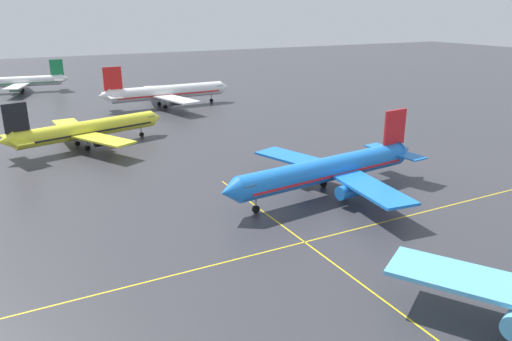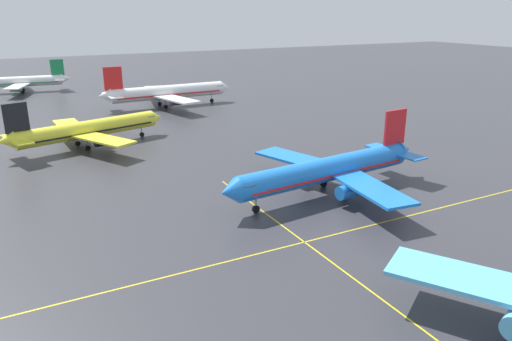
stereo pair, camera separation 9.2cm
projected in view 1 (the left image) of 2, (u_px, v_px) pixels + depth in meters
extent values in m
cube|color=#5BB7E5|center=(484.00, 283.00, 41.67)|extent=(13.03, 16.41, 0.42)
cylinder|color=blue|center=(326.00, 170.00, 70.57)|extent=(30.40, 6.68, 3.58)
cone|color=blue|center=(230.00, 192.00, 62.00)|extent=(2.80, 3.75, 3.51)
cone|color=blue|center=(403.00, 150.00, 79.16)|extent=(3.35, 3.70, 3.41)
cube|color=red|center=(395.00, 127.00, 76.59)|extent=(4.54, 0.80, 5.66)
cube|color=blue|center=(381.00, 148.00, 80.36)|extent=(3.51, 5.19, 0.23)
cube|color=blue|center=(409.00, 156.00, 75.89)|extent=(3.51, 5.19, 0.23)
cube|color=blue|center=(297.00, 159.00, 77.58)|extent=(9.02, 14.97, 0.38)
cube|color=blue|center=(371.00, 188.00, 64.91)|extent=(6.38, 14.59, 0.38)
cylinder|color=blue|center=(303.00, 173.00, 74.91)|extent=(3.39, 2.30, 1.98)
cylinder|color=blue|center=(348.00, 191.00, 67.16)|extent=(3.39, 2.30, 1.98)
cube|color=#385166|center=(244.00, 185.00, 62.98)|extent=(2.03, 3.46, 0.66)
cube|color=red|center=(326.00, 173.00, 70.71)|extent=(28.00, 6.46, 0.34)
cylinder|color=#99999E|center=(256.00, 202.00, 64.87)|extent=(0.26, 0.26, 1.56)
cylinder|color=black|center=(256.00, 209.00, 65.19)|extent=(1.08, 0.53, 1.04)
cylinder|color=#99999E|center=(324.00, 178.00, 74.23)|extent=(0.26, 0.26, 1.56)
cylinder|color=black|center=(324.00, 184.00, 74.56)|extent=(1.08, 0.53, 1.04)
cylinder|color=#99999E|center=(346.00, 187.00, 70.35)|extent=(0.26, 0.26, 1.56)
cylinder|color=black|center=(346.00, 194.00, 70.68)|extent=(1.08, 0.53, 1.04)
cylinder|color=yellow|center=(89.00, 129.00, 95.61)|extent=(28.10, 10.87, 3.35)
cone|color=yellow|center=(156.00, 118.00, 105.55)|extent=(3.10, 3.79, 3.29)
cone|color=yellow|center=(5.00, 141.00, 85.38)|extent=(3.58, 3.83, 3.19)
cube|color=black|center=(16.00, 118.00, 85.67)|extent=(4.17, 1.45, 5.30)
cube|color=yellow|center=(22.00, 142.00, 84.76)|extent=(3.96, 5.18, 0.21)
cube|color=yellow|center=(11.00, 137.00, 88.41)|extent=(3.96, 5.18, 0.21)
cube|color=yellow|center=(103.00, 139.00, 90.03)|extent=(10.22, 13.86, 0.35)
cube|color=yellow|center=(69.00, 126.00, 100.37)|extent=(5.43, 13.51, 0.35)
cylinder|color=black|center=(102.00, 141.00, 93.09)|extent=(3.39, 2.60, 1.85)
cylinder|color=black|center=(81.00, 133.00, 99.42)|extent=(3.39, 2.60, 1.85)
cube|color=#385166|center=(148.00, 117.00, 104.08)|extent=(2.36, 3.40, 0.62)
cube|color=black|center=(90.00, 131.00, 95.74)|extent=(25.94, 10.29, 0.32)
cylinder|color=#99999E|center=(141.00, 130.00, 103.77)|extent=(0.25, 0.25, 1.46)
cylinder|color=black|center=(142.00, 134.00, 104.07)|extent=(1.04, 0.64, 0.97)
cylinder|color=#99999E|center=(87.00, 143.00, 93.56)|extent=(0.25, 0.25, 1.46)
cylinder|color=black|center=(88.00, 148.00, 93.87)|extent=(1.04, 0.64, 0.97)
cylinder|color=#99999E|center=(77.00, 139.00, 96.72)|extent=(0.25, 0.25, 1.46)
cylinder|color=black|center=(77.00, 144.00, 97.03)|extent=(1.04, 0.64, 0.97)
cylinder|color=white|center=(168.00, 92.00, 135.03)|extent=(32.18, 4.86, 3.81)
cone|color=white|center=(224.00, 87.00, 143.14)|extent=(2.73, 3.82, 3.73)
cone|color=white|center=(104.00, 96.00, 126.65)|extent=(3.32, 3.72, 3.62)
cube|color=red|center=(113.00, 79.00, 126.50)|extent=(4.82, 0.52, 6.01)
cube|color=white|center=(115.00, 97.00, 125.15)|extent=(3.38, 5.31, 0.24)
cube|color=white|center=(109.00, 94.00, 130.11)|extent=(3.38, 5.31, 0.24)
cube|color=white|center=(176.00, 99.00, 127.72)|extent=(8.67, 15.85, 0.40)
cube|color=white|center=(155.00, 90.00, 141.78)|extent=(7.77, 15.72, 0.40)
cylinder|color=#4C4C51|center=(176.00, 102.00, 131.43)|extent=(3.48, 2.22, 2.10)
cylinder|color=#4C4C51|center=(163.00, 96.00, 140.03)|extent=(3.48, 2.22, 2.10)
cube|color=#385166|center=(217.00, 86.00, 141.89)|extent=(1.92, 3.56, 0.70)
cube|color=red|center=(169.00, 94.00, 135.18)|extent=(29.62, 4.81, 0.36)
cylinder|color=#99999E|center=(211.00, 97.00, 141.90)|extent=(0.28, 0.28, 1.65)
cylinder|color=black|center=(211.00, 101.00, 142.25)|extent=(1.12, 0.49, 1.10)
cylinder|color=#99999E|center=(165.00, 103.00, 132.72)|extent=(0.28, 0.28, 1.65)
cylinder|color=black|center=(165.00, 107.00, 133.07)|extent=(1.12, 0.49, 1.10)
cylinder|color=#99999E|center=(159.00, 100.00, 137.02)|extent=(0.28, 0.28, 1.65)
cylinder|color=black|center=(159.00, 104.00, 137.37)|extent=(1.12, 0.49, 1.10)
cylinder|color=white|center=(15.00, 82.00, 157.84)|extent=(28.03, 6.59, 3.31)
cone|color=white|center=(65.00, 78.00, 162.91)|extent=(3.14, 3.45, 3.14)
cube|color=#197F47|center=(57.00, 67.00, 160.96)|extent=(4.18, 0.81, 5.22)
cube|color=white|center=(59.00, 78.00, 164.60)|extent=(3.30, 4.82, 0.21)
cube|color=white|center=(59.00, 80.00, 159.98)|extent=(3.30, 4.82, 0.21)
cube|color=white|center=(20.00, 80.00, 164.86)|extent=(5.68, 13.40, 0.35)
cube|color=white|center=(17.00, 86.00, 151.75)|extent=(8.49, 13.81, 0.35)
cylinder|color=#2D9956|center=(17.00, 85.00, 162.32)|extent=(3.15, 2.17, 1.83)
cylinder|color=#2D9956|center=(14.00, 89.00, 154.30)|extent=(3.15, 2.17, 1.83)
cube|color=#197F47|center=(15.00, 83.00, 157.98)|extent=(25.83, 6.36, 0.31)
cylinder|color=#99999E|center=(23.00, 87.00, 161.11)|extent=(0.24, 0.24, 1.44)
cylinder|color=black|center=(23.00, 90.00, 161.42)|extent=(1.00, 0.50, 0.96)
cylinder|color=#99999E|center=(22.00, 89.00, 157.10)|extent=(0.24, 0.24, 1.44)
cylinder|color=black|center=(22.00, 92.00, 157.41)|extent=(1.00, 0.50, 0.96)
cube|color=yellow|center=(305.00, 242.00, 57.11)|extent=(151.09, 0.20, 0.01)
cube|color=yellow|center=(436.00, 339.00, 40.37)|extent=(0.20, 87.70, 0.01)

